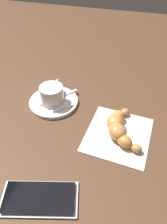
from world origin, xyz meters
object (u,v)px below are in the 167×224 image
object	(u,v)px
espresso_cup	(52,94)
sugar_packet	(62,106)
saucer	(54,102)
napkin	(118,134)
cell_phone	(39,198)
teaspoon	(53,99)
croissant	(119,127)

from	to	relation	value
espresso_cup	sugar_packet	bearing A→B (deg)	152.02
saucer	napkin	distance (m)	0.21
sugar_packet	cell_phone	distance (m)	0.26
teaspoon	napkin	xyz separation A→B (m)	(-0.20, 0.07, -0.01)
sugar_packet	napkin	bearing A→B (deg)	-59.36
teaspoon	croissant	xyz separation A→B (m)	(-0.20, 0.06, 0.01)
teaspoon	cell_phone	distance (m)	0.29
saucer	sugar_packet	bearing A→B (deg)	146.84
espresso_cup	croissant	size ratio (longest dim) A/B	0.65
sugar_packet	cell_phone	xyz separation A→B (m)	(-0.05, 0.25, -0.01)
saucer	sugar_packet	size ratio (longest dim) A/B	2.23
croissant	cell_phone	world-z (taller)	croissant
teaspoon	croissant	size ratio (longest dim) A/B	0.71
espresso_cup	croissant	world-z (taller)	espresso_cup
espresso_cup	napkin	world-z (taller)	espresso_cup
croissant	cell_phone	xyz separation A→B (m)	(0.12, 0.21, -0.01)
sugar_packet	napkin	world-z (taller)	sugar_packet
sugar_packet	croissant	bearing A→B (deg)	-57.64
espresso_cup	napkin	distance (m)	0.21
espresso_cup	sugar_packet	size ratio (longest dim) A/B	1.50
espresso_cup	teaspoon	size ratio (longest dim) A/B	0.92
sugar_packet	napkin	size ratio (longest dim) A/B	0.38
saucer	croissant	bearing A→B (deg)	161.91
saucer	espresso_cup	distance (m)	0.03
saucer	cell_phone	distance (m)	0.28
teaspoon	cell_phone	xyz separation A→B (m)	(-0.08, 0.27, -0.01)
espresso_cup	cell_phone	bearing A→B (deg)	106.18
sugar_packet	napkin	xyz separation A→B (m)	(-0.17, 0.05, -0.01)
saucer	napkin	bearing A→B (deg)	160.56
croissant	teaspoon	bearing A→B (deg)	-18.08
sugar_packet	croissant	xyz separation A→B (m)	(-0.16, 0.04, 0.01)
saucer	cell_phone	size ratio (longest dim) A/B	0.87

